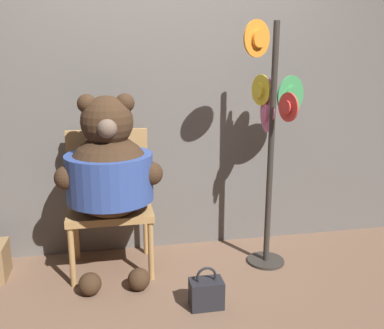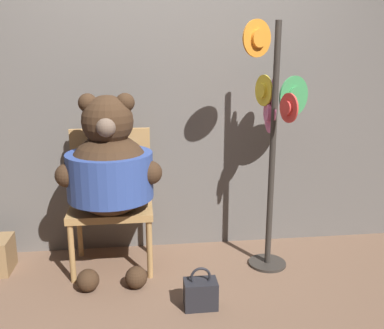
% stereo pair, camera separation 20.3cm
% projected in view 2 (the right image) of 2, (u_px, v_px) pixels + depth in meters
% --- Properties ---
extents(ground_plane, '(14.00, 14.00, 0.00)m').
position_uv_depth(ground_plane, '(175.00, 279.00, 3.02)').
color(ground_plane, brown).
extents(wall_back, '(8.00, 0.10, 2.42)m').
position_uv_depth(wall_back, '(167.00, 99.00, 3.33)').
color(wall_back, '#66605B').
rests_on(wall_back, ground_plane).
extents(chair, '(0.59, 0.47, 1.01)m').
position_uv_depth(chair, '(111.00, 193.00, 3.17)').
color(chair, '#B2844C').
rests_on(chair, ground_plane).
extents(teddy_bear, '(0.72, 0.64, 1.30)m').
position_uv_depth(teddy_bear, '(110.00, 170.00, 2.96)').
color(teddy_bear, '#3D2819').
rests_on(teddy_bear, ground_plane).
extents(hat_display_rack, '(0.57, 0.54, 1.76)m').
position_uv_depth(hat_display_rack, '(273.00, 126.00, 3.02)').
color(hat_display_rack, '#332D28').
rests_on(hat_display_rack, ground_plane).
extents(handbag_on_ground, '(0.21, 0.14, 0.27)m').
position_uv_depth(handbag_on_ground, '(201.00, 293.00, 2.67)').
color(handbag_on_ground, '#232328').
rests_on(handbag_on_ground, ground_plane).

